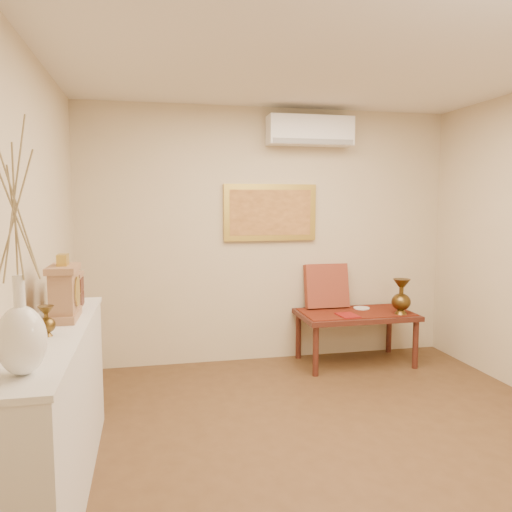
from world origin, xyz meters
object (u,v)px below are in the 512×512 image
object	(u,v)px
display_ledge	(55,414)
wooden_chest	(71,290)
white_vase	(17,248)
brass_urn_tall	(401,293)
mantel_clock	(65,292)
low_table	(356,318)

from	to	relation	value
display_ledge	wooden_chest	distance (m)	0.89
white_vase	display_ledge	world-z (taller)	white_vase
brass_urn_tall	wooden_chest	distance (m)	3.26
white_vase	wooden_chest	xyz separation A→B (m)	(-0.00, 1.39, -0.42)
white_vase	mantel_clock	xyz separation A→B (m)	(0.01, 1.03, -0.36)
wooden_chest	white_vase	bearing A→B (deg)	-89.90
mantel_clock	wooden_chest	bearing A→B (deg)	92.70
wooden_chest	low_table	bearing A→B (deg)	24.79
display_ledge	brass_urn_tall	bearing A→B (deg)	28.59
display_ledge	wooden_chest	size ratio (longest dim) A/B	8.28
white_vase	brass_urn_tall	distance (m)	3.98
white_vase	wooden_chest	distance (m)	1.45
brass_urn_tall	low_table	world-z (taller)	brass_urn_tall
wooden_chest	low_table	xyz separation A→B (m)	(2.66, 1.23, -0.62)
mantel_clock	low_table	world-z (taller)	mantel_clock
brass_urn_tall	low_table	bearing A→B (deg)	154.58
low_table	mantel_clock	bearing A→B (deg)	-148.94
brass_urn_tall	wooden_chest	world-z (taller)	wooden_chest
display_ledge	low_table	world-z (taller)	display_ledge
brass_urn_tall	display_ledge	xyz separation A→B (m)	(-3.09, -1.68, -0.29)
white_vase	brass_urn_tall	bearing A→B (deg)	38.26
brass_urn_tall	low_table	distance (m)	0.55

